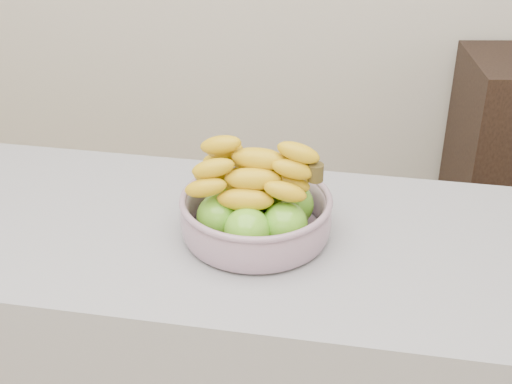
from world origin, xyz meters
TOP-DOWN VIEW (x-y plane):
  - fruit_bowl at (0.11, 0.53)m, footprint 0.31×0.31m

SIDE VIEW (x-z plane):
  - fruit_bowl at x=0.11m, z-range 0.86..1.06m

